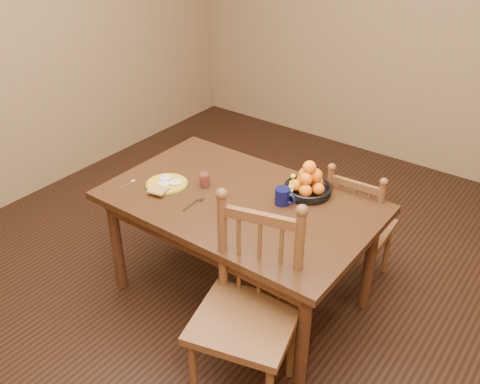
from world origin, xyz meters
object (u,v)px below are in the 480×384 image
Objects in this scene: chair_near at (248,313)px; fruit_bowl at (308,184)px; chair_far at (357,227)px; coffee_mug at (283,196)px; dining_table at (240,211)px; breakfast_plate at (167,184)px.

fruit_bowl is at bearing 86.26° from chair_near.
chair_far is at bearing 52.69° from fruit_bowl.
fruit_bowl is (-0.17, 0.85, 0.29)m from chair_near.
chair_near reaches higher than chair_far.
coffee_mug is at bearing 56.48° from chair_far.
fruit_bowl is at bearing 46.38° from dining_table.
dining_table is 0.29m from coffee_mug.
coffee_mug is (-0.28, -0.49, 0.37)m from chair_far.
chair_near reaches higher than fruit_bowl.
fruit_bowl is (0.05, 0.19, 0.02)m from coffee_mug.
coffee_mug is (0.69, 0.25, 0.04)m from breakfast_plate.
breakfast_plate is at bearing 33.57° from chair_far.
breakfast_plate is 2.22× the size of coffee_mug.
breakfast_plate is at bearing -149.43° from fruit_bowl.
coffee_mug is at bearing 25.12° from dining_table.
dining_table is at bearing 114.38° from chair_near.
fruit_bowl is (-0.23, -0.30, 0.39)m from chair_far.
chair_near is (-0.05, -1.15, 0.10)m from chair_far.
chair_far is at bearing 49.38° from dining_table.
dining_table is at bearing 45.76° from chair_far.
chair_near is at bearing -24.14° from breakfast_plate.
coffee_mug reaches higher than dining_table.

